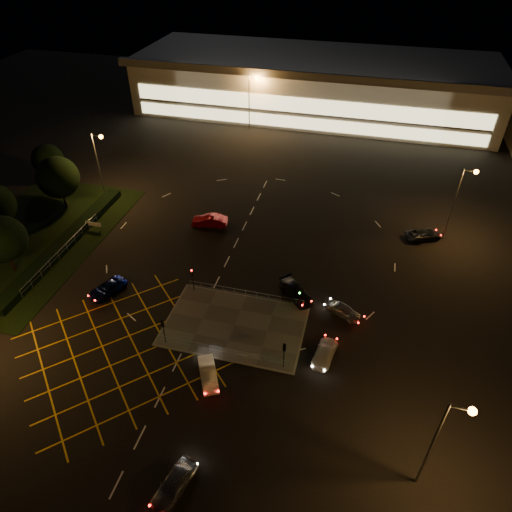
% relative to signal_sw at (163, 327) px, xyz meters
% --- Properties ---
extents(ground, '(180.00, 180.00, 0.00)m').
position_rel_signal_sw_xyz_m(ground, '(4.00, 5.99, -2.37)').
color(ground, black).
rests_on(ground, ground).
extents(pedestrian_island, '(14.00, 9.00, 0.12)m').
position_rel_signal_sw_xyz_m(pedestrian_island, '(6.00, 3.99, -2.31)').
color(pedestrian_island, '#4C4944').
rests_on(pedestrian_island, ground).
extents(grass_verge, '(18.00, 30.00, 0.08)m').
position_rel_signal_sw_xyz_m(grass_verge, '(-24.00, 11.99, -2.33)').
color(grass_verge, black).
rests_on(grass_verge, ground).
extents(hedge, '(2.00, 26.00, 1.00)m').
position_rel_signal_sw_xyz_m(hedge, '(-19.00, 11.99, -1.87)').
color(hedge, black).
rests_on(hedge, ground).
extents(supermarket, '(72.00, 26.50, 10.50)m').
position_rel_signal_sw_xyz_m(supermarket, '(4.00, 67.95, 2.95)').
color(supermarket, beige).
rests_on(supermarket, ground).
extents(streetlight_se, '(1.78, 0.56, 10.03)m').
position_rel_signal_sw_xyz_m(streetlight_se, '(24.44, -8.01, 4.20)').
color(streetlight_se, slate).
rests_on(streetlight_se, ground).
extents(streetlight_nw, '(1.78, 0.56, 10.03)m').
position_rel_signal_sw_xyz_m(streetlight_nw, '(-19.56, 23.99, 4.20)').
color(streetlight_nw, slate).
rests_on(streetlight_nw, ground).
extents(streetlight_ne, '(1.78, 0.56, 10.03)m').
position_rel_signal_sw_xyz_m(streetlight_ne, '(28.44, 25.99, 4.20)').
color(streetlight_ne, slate).
rests_on(streetlight_ne, ground).
extents(streetlight_far_left, '(1.78, 0.56, 10.03)m').
position_rel_signal_sw_xyz_m(streetlight_far_left, '(-5.56, 53.99, 4.20)').
color(streetlight_far_left, slate).
rests_on(streetlight_far_left, ground).
extents(streetlight_far_right, '(1.78, 0.56, 10.03)m').
position_rel_signal_sw_xyz_m(streetlight_far_right, '(34.44, 55.99, 4.20)').
color(streetlight_far_right, slate).
rests_on(streetlight_far_right, ground).
extents(signal_sw, '(0.28, 0.30, 3.15)m').
position_rel_signal_sw_xyz_m(signal_sw, '(0.00, 0.00, 0.00)').
color(signal_sw, black).
rests_on(signal_sw, pedestrian_island).
extents(signal_se, '(0.28, 0.30, 3.15)m').
position_rel_signal_sw_xyz_m(signal_se, '(12.00, 0.00, 0.00)').
color(signal_se, black).
rests_on(signal_se, pedestrian_island).
extents(signal_nw, '(0.28, 0.30, 3.15)m').
position_rel_signal_sw_xyz_m(signal_nw, '(0.00, 7.99, 0.00)').
color(signal_nw, black).
rests_on(signal_nw, pedestrian_island).
extents(signal_ne, '(0.28, 0.30, 3.15)m').
position_rel_signal_sw_xyz_m(signal_ne, '(12.00, 7.99, 0.00)').
color(signal_ne, black).
rests_on(signal_ne, pedestrian_island).
extents(tree_c, '(5.76, 5.76, 7.84)m').
position_rel_signal_sw_xyz_m(tree_c, '(-24.00, 19.99, 2.59)').
color(tree_c, black).
rests_on(tree_c, ground).
extents(tree_d, '(4.68, 4.68, 6.37)m').
position_rel_signal_sw_xyz_m(tree_d, '(-30.00, 25.99, 1.65)').
color(tree_d, black).
rests_on(tree_d, ground).
extents(tree_e, '(5.40, 5.40, 7.35)m').
position_rel_signal_sw_xyz_m(tree_e, '(-22.00, 5.99, 2.28)').
color(tree_e, black).
rests_on(tree_e, ground).
extents(car_near_silver, '(2.76, 4.60, 1.47)m').
position_rel_signal_sw_xyz_m(car_near_silver, '(6.42, -13.14, -1.63)').
color(car_near_silver, '#9B9DA2').
rests_on(car_near_silver, ground).
extents(car_queue_white, '(3.22, 4.36, 1.37)m').
position_rel_signal_sw_xyz_m(car_queue_white, '(5.56, -3.01, -1.68)').
color(car_queue_white, white).
rests_on(car_queue_white, ground).
extents(car_left_blue, '(3.63, 4.87, 1.23)m').
position_rel_signal_sw_xyz_m(car_left_blue, '(-9.29, 5.28, -1.75)').
color(car_left_blue, '#0D1752').
rests_on(car_left_blue, ground).
extents(car_far_dkgrey, '(4.80, 4.85, 1.41)m').
position_rel_signal_sw_xyz_m(car_far_dkgrey, '(11.34, 9.96, -1.66)').
color(car_far_dkgrey, black).
rests_on(car_far_dkgrey, ground).
extents(car_right_silver, '(4.06, 3.04, 1.29)m').
position_rel_signal_sw_xyz_m(car_right_silver, '(16.79, 8.40, -1.72)').
color(car_right_silver, '#BABCC2').
rests_on(car_right_silver, ground).
extents(car_circ_red, '(5.00, 2.43, 1.58)m').
position_rel_signal_sw_xyz_m(car_circ_red, '(-2.58, 20.91, -1.58)').
color(car_circ_red, maroon).
rests_on(car_circ_red, ground).
extents(car_east_grey, '(5.18, 4.01, 1.31)m').
position_rel_signal_sw_xyz_m(car_east_grey, '(25.41, 25.02, -1.71)').
color(car_east_grey, black).
rests_on(car_east_grey, ground).
extents(car_approach_white, '(2.43, 4.56, 1.26)m').
position_rel_signal_sw_xyz_m(car_approach_white, '(15.60, 2.23, -1.74)').
color(car_approach_white, '#B9B9B9').
rests_on(car_approach_white, ground).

